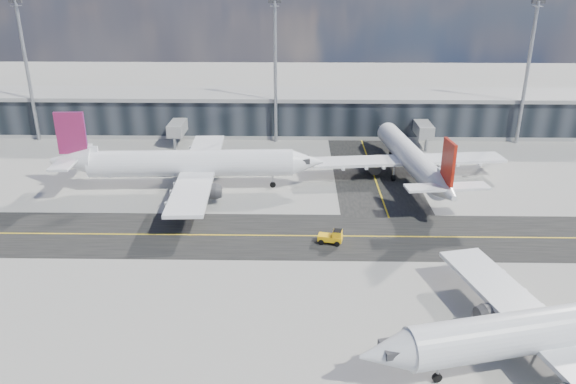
# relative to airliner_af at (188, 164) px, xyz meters

# --- Properties ---
(ground) EXTENTS (300.00, 300.00, 0.00)m
(ground) POSITION_rel_airliner_af_xyz_m (13.34, -21.13, -4.32)
(ground) COLOR gray
(ground) RESTS_ON ground
(taxiway_lanes) EXTENTS (180.00, 63.00, 0.03)m
(taxiway_lanes) POSITION_rel_airliner_af_xyz_m (17.25, -10.39, -4.30)
(taxiway_lanes) COLOR black
(taxiway_lanes) RESTS_ON ground
(terminal_concourse) EXTENTS (152.00, 19.80, 8.80)m
(terminal_concourse) POSITION_rel_airliner_af_xyz_m (13.38, 33.80, -0.22)
(terminal_concourse) COLOR black
(terminal_concourse) RESTS_ON ground
(floodlight_masts) EXTENTS (102.50, 0.70, 28.90)m
(floodlight_masts) POSITION_rel_airliner_af_xyz_m (13.34, 26.87, 11.29)
(floodlight_masts) COLOR gray
(floodlight_masts) RESTS_ON ground
(airliner_af) EXTENTS (44.08, 37.55, 13.06)m
(airliner_af) POSITION_rel_airliner_af_xyz_m (0.00, 0.00, 0.00)
(airliner_af) COLOR white
(airliner_af) RESTS_ON ground
(airliner_redtail) EXTENTS (34.01, 39.80, 11.78)m
(airliner_redtail) POSITION_rel_airliner_af_xyz_m (37.20, 4.97, -0.42)
(airliner_redtail) COLOR white
(airliner_redtail) RESTS_ON ground
(airliner_near) EXTENTS (39.36, 33.83, 11.77)m
(airliner_near) POSITION_rel_airliner_af_xyz_m (42.54, -42.86, -0.43)
(airliner_near) COLOR silver
(airliner_near) RESTS_ON ground
(baggage_tug) EXTENTS (3.42, 2.23, 1.98)m
(baggage_tug) POSITION_rel_airliner_af_xyz_m (22.59, -19.32, -3.32)
(baggage_tug) COLOR yellow
(baggage_tug) RESTS_ON ground
(service_van) EXTENTS (3.92, 5.48, 1.39)m
(service_van) POSITION_rel_airliner_af_xyz_m (39.57, 22.50, -3.62)
(service_van) COLOR white
(service_van) RESTS_ON ground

